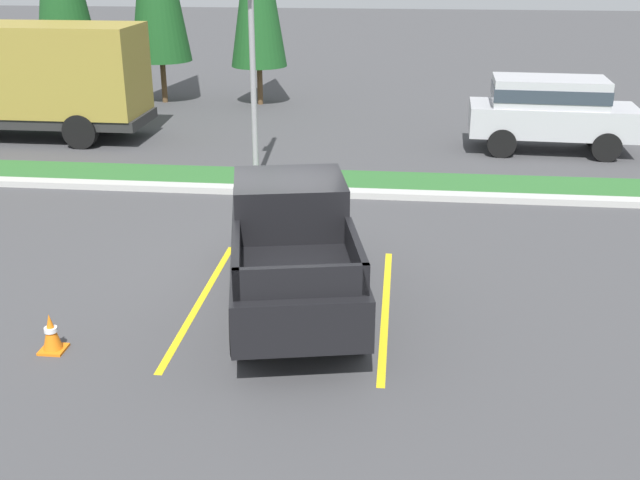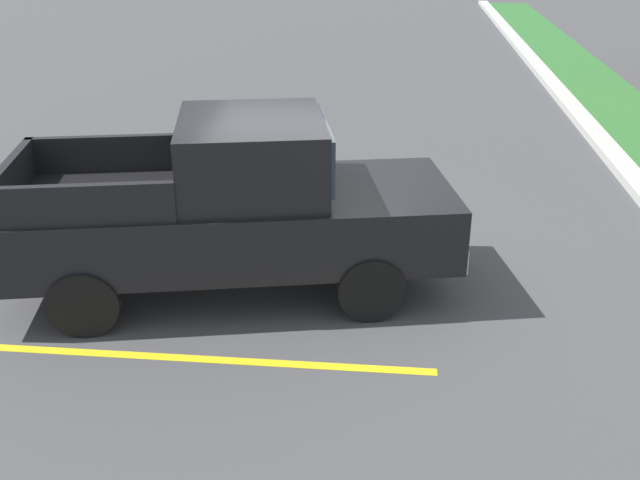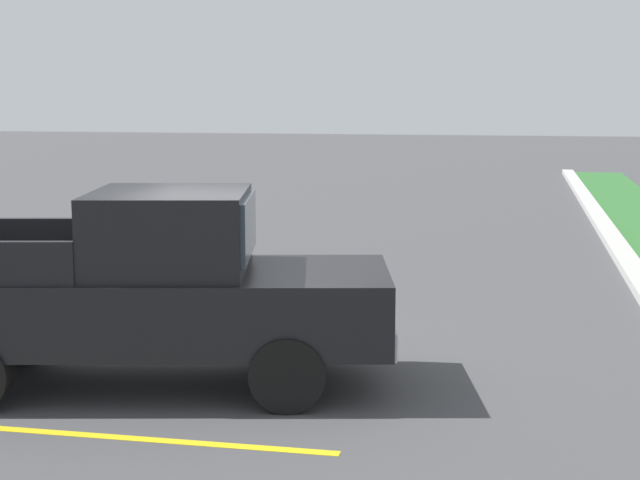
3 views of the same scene
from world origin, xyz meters
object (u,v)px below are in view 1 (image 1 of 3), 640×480
pickup_truck_main (291,245)px  street_light (250,33)px  suv_distant (551,109)px  traffic_cone (51,333)px  cargo_truck_distant (37,77)px

pickup_truck_main → street_light: bearing=105.8°
suv_distant → traffic_cone: size_ratio=7.81×
cargo_truck_distant → suv_distant: cargo_truck_distant is taller
suv_distant → street_light: 9.07m
pickup_truck_main → street_light: size_ratio=0.88×
suv_distant → traffic_cone: 15.59m
pickup_truck_main → suv_distant: bearing=61.0°
pickup_truck_main → cargo_truck_distant: size_ratio=0.81×
suv_distant → traffic_cone: suv_distant is taller
pickup_truck_main → suv_distant: (5.89, 10.63, 0.20)m
suv_distant → pickup_truck_main: bearing=-119.0°
street_light → cargo_truck_distant: bearing=151.1°
suv_distant → traffic_cone: bearing=-126.1°
pickup_truck_main → suv_distant: 12.15m
traffic_cone → suv_distant: bearing=53.9°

